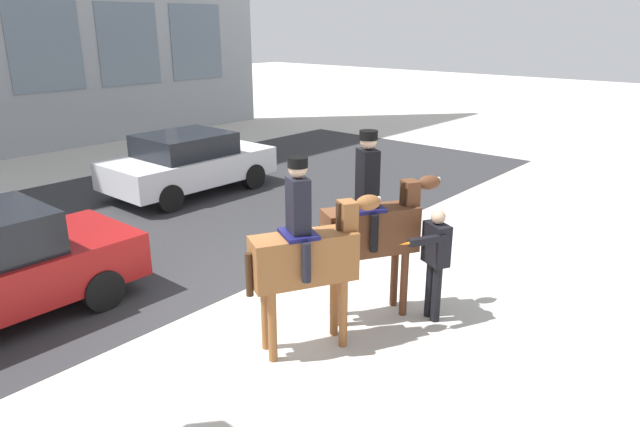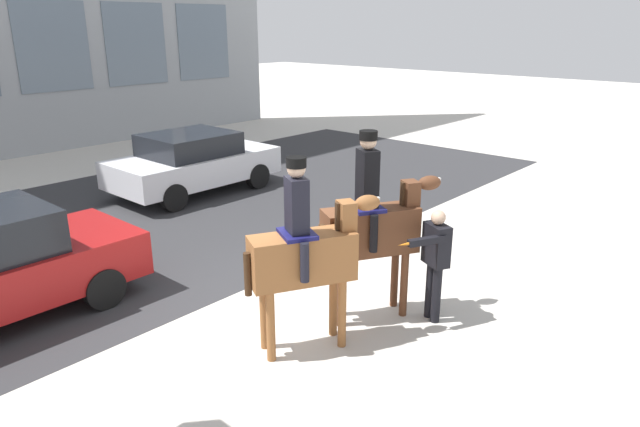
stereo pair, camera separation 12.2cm
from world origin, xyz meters
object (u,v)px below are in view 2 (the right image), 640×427
Objects in this scene: mounted_horse_lead at (305,252)px; pedestrian_bystander at (435,257)px; street_car_far_lane at (193,162)px; mounted_horse_companion at (373,225)px.

mounted_horse_lead reaches higher than pedestrian_bystander.
street_car_far_lane is (3.37, 6.94, -0.55)m from mounted_horse_lead.
mounted_horse_lead is at bearing -115.92° from street_car_far_lane.
mounted_horse_lead is at bearing -155.07° from mounted_horse_companion.
pedestrian_bystander is at bearing -27.42° from mounted_horse_companion.
street_car_far_lane is (1.68, 7.78, -0.19)m from pedestrian_bystander.
mounted_horse_companion is at bearing -31.42° from pedestrian_bystander.
street_car_far_lane is (2.15, 7.05, -0.61)m from mounted_horse_companion.
pedestrian_bystander is (1.69, -0.84, -0.36)m from mounted_horse_lead.
mounted_horse_companion is (1.23, -0.11, 0.06)m from mounted_horse_lead.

